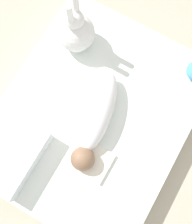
{
  "coord_description": "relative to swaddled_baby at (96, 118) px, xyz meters",
  "views": [
    {
      "loc": [
        -0.34,
        -0.21,
        1.77
      ],
      "look_at": [
        0.01,
        -0.01,
        0.18
      ],
      "focal_mm": 50.0,
      "sensor_mm": 36.0,
      "label": 1
    }
  ],
  "objects": [
    {
      "name": "ground_plane",
      "position": [
        0.03,
        0.03,
        -0.2
      ],
      "size": [
        12.0,
        12.0,
        0.0
      ],
      "primitive_type": "plane",
      "color": "#B2A893"
    },
    {
      "name": "bed_mattress",
      "position": [
        0.03,
        0.03,
        -0.13
      ],
      "size": [
        1.22,
        0.98,
        0.13
      ],
      "color": "white",
      "rests_on": "ground_plane"
    },
    {
      "name": "bunny_plush",
      "position": [
        0.35,
        0.33,
        0.06
      ],
      "size": [
        0.21,
        0.21,
        0.39
      ],
      "color": "white",
      "rests_on": "bed_mattress"
    },
    {
      "name": "pillow",
      "position": [
        -0.37,
        0.31,
        -0.01
      ],
      "size": [
        0.38,
        0.33,
        0.12
      ],
      "color": "white",
      "rests_on": "bed_mattress"
    },
    {
      "name": "burp_cloth",
      "position": [
        -0.2,
        -0.09,
        -0.06
      ],
      "size": [
        0.18,
        0.19,
        0.02
      ],
      "color": "white",
      "rests_on": "bed_mattress"
    },
    {
      "name": "swaddled_baby",
      "position": [
        0.0,
        0.0,
        0.0
      ],
      "size": [
        0.55,
        0.25,
        0.14
      ],
      "rotation": [
        0.0,
        0.0,
        3.36
      ],
      "color": "white",
      "rests_on": "bed_mattress"
    }
  ]
}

